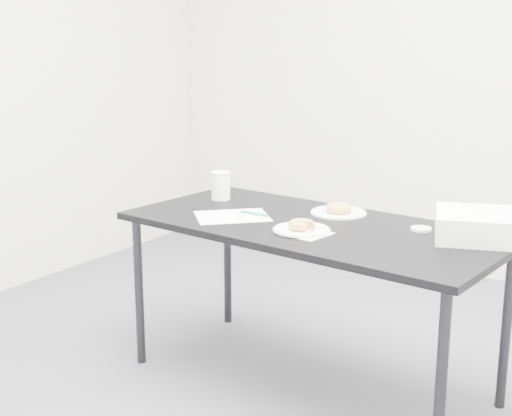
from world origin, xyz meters
The scene contains 14 objects.
floor centered at (0.00, 0.00, 0.00)m, with size 4.00×4.00×0.00m, color #4B4B50.
wall_back centered at (0.00, 2.00, 1.35)m, with size 4.00×0.02×2.70m, color silver.
table centered at (0.15, 0.11, 0.68)m, with size 1.67×0.90×0.74m.
scorecard centered at (-0.21, 0.03, 0.74)m, with size 0.25×0.31×0.00m, color white.
logo_patch centered at (-0.12, 0.12, 0.74)m, with size 0.05×0.05×0.00m, color green.
pen centered at (-0.14, 0.11, 0.74)m, with size 0.01×0.01×0.15m, color #0B7C4F.
napkin centered at (0.21, -0.04, 0.74)m, with size 0.16×0.16×0.00m, color white.
plate_near centered at (0.17, -0.02, 0.74)m, with size 0.23×0.23×0.01m, color white.
donut_near centered at (0.17, -0.02, 0.76)m, with size 0.11×0.11×0.04m, color #C1883D.
plate_far centered at (0.16, 0.34, 0.74)m, with size 0.25×0.25×0.01m, color white.
donut_far centered at (0.16, 0.34, 0.76)m, with size 0.12×0.12×0.04m, color #C1883D.
coffee_cup centered at (-0.45, 0.29, 0.81)m, with size 0.09×0.09×0.14m, color white.
cup_lid centered at (0.57, 0.27, 0.74)m, with size 0.09×0.09×0.01m, color silver.
bakery_box centered at (0.80, 0.27, 0.79)m, with size 0.32×0.32×0.11m, color white.
Camera 1 is at (1.55, -2.46, 1.50)m, focal length 50.00 mm.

